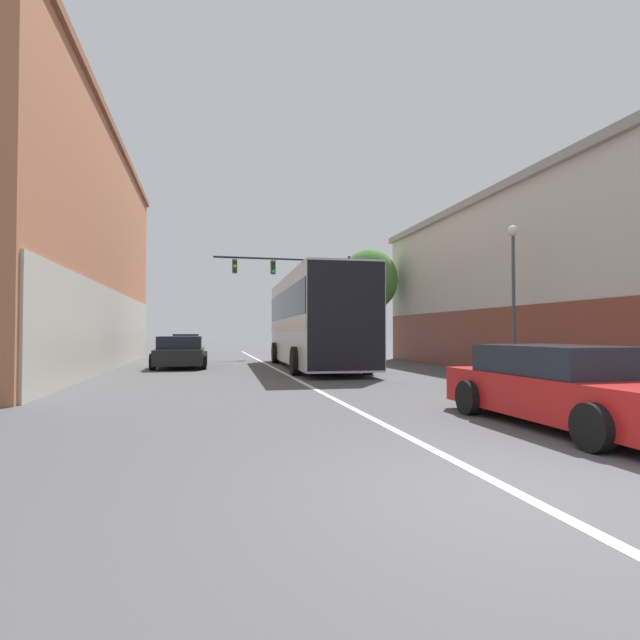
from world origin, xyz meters
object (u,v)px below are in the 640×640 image
object	(u,v)px
parked_car_left_mid	(186,345)
street_lamp	(513,286)
bus	(315,317)
traffic_signal_gantry	(305,281)
hatchback_foreground	(567,387)
parked_car_left_near	(180,353)
street_tree_near	(370,280)

from	to	relation	value
parked_car_left_mid	street_lamp	world-z (taller)	street_lamp
bus	traffic_signal_gantry	distance (m)	9.25
hatchback_foreground	parked_car_left_near	world-z (taller)	parked_car_left_near
parked_car_left_mid	street_lamp	xyz separation A→B (m)	(10.49, -20.69, 2.25)
parked_car_left_near	street_tree_near	world-z (taller)	street_tree_near
hatchback_foreground	traffic_signal_gantry	xyz separation A→B (m)	(0.21, 22.43, 3.98)
parked_car_left_near	traffic_signal_gantry	size ratio (longest dim) A/B	0.50
hatchback_foreground	parked_car_left_mid	bearing A→B (deg)	13.12
hatchback_foreground	parked_car_left_mid	distance (m)	28.25
parked_car_left_near	parked_car_left_mid	distance (m)	12.43
bus	street_lamp	bearing A→B (deg)	-143.37
parked_car_left_near	parked_car_left_mid	bearing A→B (deg)	2.01
street_tree_near	hatchback_foreground	bearing A→B (deg)	-99.17
street_lamp	hatchback_foreground	bearing A→B (deg)	-118.44
parked_car_left_mid	street_lamp	distance (m)	23.30
bus	hatchback_foreground	xyz separation A→B (m)	(1.10, -13.61, -1.50)
hatchback_foreground	street_tree_near	distance (m)	19.05
traffic_signal_gantry	parked_car_left_near	bearing A→B (deg)	-132.39
hatchback_foreground	parked_car_left_near	xyz separation A→B (m)	(-6.59, 14.98, 0.02)
parked_car_left_near	hatchback_foreground	bearing A→B (deg)	-155.44
parked_car_left_near	street_lamp	xyz separation A→B (m)	(10.23, -8.26, 2.27)
parked_car_left_near	parked_car_left_mid	world-z (taller)	parked_car_left_mid
bus	street_tree_near	bearing A→B (deg)	-38.03
parked_car_left_near	street_tree_near	xyz separation A→B (m)	(9.57, 3.47, 3.66)
hatchback_foreground	bus	bearing A→B (deg)	3.72
parked_car_left_mid	traffic_signal_gantry	xyz separation A→B (m)	(7.06, -4.98, 3.95)
parked_car_left_near	street_lamp	bearing A→B (deg)	-128.10
traffic_signal_gantry	street_tree_near	distance (m)	4.85
parked_car_left_mid	traffic_signal_gantry	size ratio (longest dim) A/B	0.53
street_lamp	parked_car_left_mid	bearing A→B (deg)	116.88
parked_car_left_mid	parked_car_left_near	bearing A→B (deg)	178.73
hatchback_foreground	parked_car_left_near	bearing A→B (deg)	22.83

